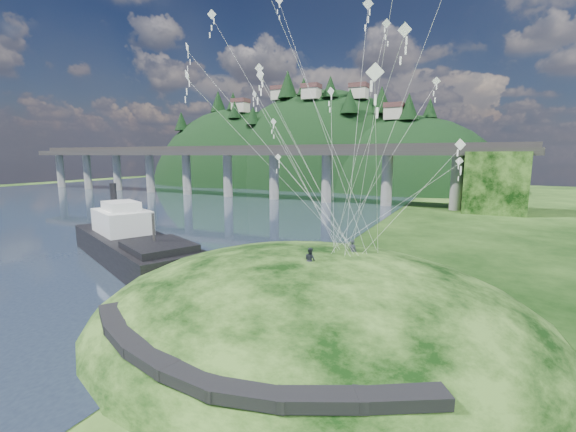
% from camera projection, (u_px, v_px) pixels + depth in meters
% --- Properties ---
extents(ground, '(320.00, 320.00, 0.00)m').
position_uv_depth(ground, '(212.00, 307.00, 31.44)').
color(ground, black).
rests_on(ground, ground).
extents(water, '(240.00, 240.00, 0.00)m').
position_uv_depth(water, '(42.00, 208.00, 89.53)').
color(water, '#2F3F57').
rests_on(water, ground).
extents(grass_hill, '(36.00, 32.00, 13.00)m').
position_uv_depth(grass_hill, '(311.00, 334.00, 29.95)').
color(grass_hill, black).
rests_on(grass_hill, ground).
extents(footpath, '(22.29, 5.84, 0.83)m').
position_uv_depth(footpath, '(210.00, 362.00, 19.22)').
color(footpath, black).
rests_on(footpath, ground).
extents(bridge, '(160.00, 11.00, 15.00)m').
position_uv_depth(bridge, '(292.00, 165.00, 103.52)').
color(bridge, '#2D2B2B').
rests_on(bridge, ground).
extents(far_ridge, '(153.00, 70.00, 94.50)m').
position_uv_depth(far_ridge, '(309.00, 203.00, 159.84)').
color(far_ridge, black).
rests_on(far_ridge, ground).
extents(work_barge, '(25.81, 16.45, 8.81)m').
position_uv_depth(work_barge, '(131.00, 242.00, 44.94)').
color(work_barge, black).
rests_on(work_barge, ground).
extents(wooden_dock, '(13.91, 4.82, 0.98)m').
position_uv_depth(wooden_dock, '(185.00, 271.00, 39.91)').
color(wooden_dock, '#3A2917').
rests_on(wooden_dock, ground).
extents(kite_flyers, '(2.79, 4.87, 1.91)m').
position_uv_depth(kite_flyers, '(326.00, 245.00, 28.06)').
color(kite_flyers, '#272A34').
rests_on(kite_flyers, ground).
extents(kite_swarm, '(20.64, 17.38, 16.84)m').
position_uv_depth(kite_swarm, '(329.00, 61.00, 28.91)').
color(kite_swarm, white).
rests_on(kite_swarm, ground).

